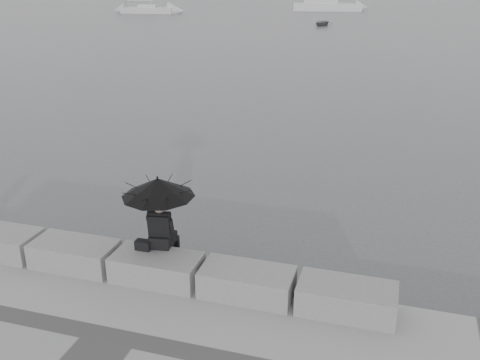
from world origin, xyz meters
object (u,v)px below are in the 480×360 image
(seated_person, at_px, (158,195))
(dinghy, at_px, (322,23))
(sailboat_left, at_px, (148,9))
(motor_cruiser, at_px, (327,5))

(seated_person, bearing_deg, dinghy, 85.31)
(dinghy, bearing_deg, sailboat_left, 166.70)
(sailboat_left, relative_size, dinghy, 4.36)
(seated_person, distance_m, motor_cruiser, 76.75)
(sailboat_left, height_order, dinghy, sailboat_left)
(seated_person, xyz_separation_m, motor_cruiser, (-7.77, 76.34, -1.14))
(seated_person, bearing_deg, sailboat_left, 105.92)
(sailboat_left, distance_m, dinghy, 28.44)
(seated_person, relative_size, dinghy, 0.47)
(seated_person, height_order, dinghy, seated_person)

